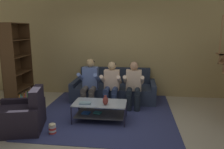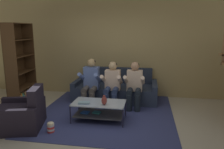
{
  "view_description": "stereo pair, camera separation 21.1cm",
  "coord_description": "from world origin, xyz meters",
  "px_view_note": "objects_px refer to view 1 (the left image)",
  "views": [
    {
      "loc": [
        0.76,
        -3.85,
        1.92
      ],
      "look_at": [
        0.17,
        0.96,
        0.91
      ],
      "focal_mm": 35.0,
      "sensor_mm": 36.0,
      "label": 1
    },
    {
      "loc": [
        0.97,
        -3.82,
        1.92
      ],
      "look_at": [
        0.17,
        0.96,
        0.91
      ],
      "focal_mm": 35.0,
      "sensor_mm": 36.0,
      "label": 2
    }
  ],
  "objects_px": {
    "couch": "(114,90)",
    "person_seated_left": "(90,81)",
    "bookshelf": "(17,75)",
    "coffee_table": "(100,109)",
    "popcorn_tub": "(52,128)",
    "vase": "(105,100)",
    "book_stack": "(85,103)",
    "person_seated_right": "(134,83)",
    "armchair": "(21,117)",
    "person_seated_middle": "(111,83)"
  },
  "relations": [
    {
      "from": "person_seated_middle",
      "to": "bookshelf",
      "type": "distance_m",
      "value": 2.43
    },
    {
      "from": "person_seated_left",
      "to": "book_stack",
      "type": "relative_size",
      "value": 4.68
    },
    {
      "from": "couch",
      "to": "person_seated_right",
      "type": "bearing_deg",
      "value": -45.75
    },
    {
      "from": "couch",
      "to": "coffee_table",
      "type": "xyz_separation_m",
      "value": [
        -0.14,
        -1.48,
        -0.0
      ]
    },
    {
      "from": "person_seated_left",
      "to": "book_stack",
      "type": "height_order",
      "value": "person_seated_left"
    },
    {
      "from": "vase",
      "to": "bookshelf",
      "type": "distance_m",
      "value": 2.63
    },
    {
      "from": "book_stack",
      "to": "popcorn_tub",
      "type": "distance_m",
      "value": 0.82
    },
    {
      "from": "bookshelf",
      "to": "popcorn_tub",
      "type": "bearing_deg",
      "value": -44.93
    },
    {
      "from": "couch",
      "to": "book_stack",
      "type": "distance_m",
      "value": 1.67
    },
    {
      "from": "vase",
      "to": "coffee_table",
      "type": "bearing_deg",
      "value": 139.53
    },
    {
      "from": "person_seated_right",
      "to": "popcorn_tub",
      "type": "bearing_deg",
      "value": -132.13
    },
    {
      "from": "popcorn_tub",
      "to": "book_stack",
      "type": "bearing_deg",
      "value": 49.16
    },
    {
      "from": "book_stack",
      "to": "person_seated_right",
      "type": "bearing_deg",
      "value": 47.19
    },
    {
      "from": "couch",
      "to": "armchair",
      "type": "distance_m",
      "value": 2.62
    },
    {
      "from": "couch",
      "to": "coffee_table",
      "type": "height_order",
      "value": "couch"
    },
    {
      "from": "person_seated_middle",
      "to": "popcorn_tub",
      "type": "height_order",
      "value": "person_seated_middle"
    },
    {
      "from": "armchair",
      "to": "popcorn_tub",
      "type": "height_order",
      "value": "armchair"
    },
    {
      "from": "couch",
      "to": "person_seated_left",
      "type": "bearing_deg",
      "value": -134.5
    },
    {
      "from": "person_seated_left",
      "to": "vase",
      "type": "bearing_deg",
      "value": -61.75
    },
    {
      "from": "couch",
      "to": "person_seated_left",
      "type": "relative_size",
      "value": 1.89
    },
    {
      "from": "couch",
      "to": "person_seated_left",
      "type": "xyz_separation_m",
      "value": [
        -0.55,
        -0.56,
        0.37
      ]
    },
    {
      "from": "couch",
      "to": "armchair",
      "type": "xyz_separation_m",
      "value": [
        -1.56,
        -2.1,
        -0.0
      ]
    },
    {
      "from": "coffee_table",
      "to": "bookshelf",
      "type": "distance_m",
      "value": 2.48
    },
    {
      "from": "coffee_table",
      "to": "bookshelf",
      "type": "xyz_separation_m",
      "value": [
        -2.29,
        0.82,
        0.5
      ]
    },
    {
      "from": "person_seated_middle",
      "to": "popcorn_tub",
      "type": "distance_m",
      "value": 1.92
    },
    {
      "from": "couch",
      "to": "book_stack",
      "type": "bearing_deg",
      "value": -104.49
    },
    {
      "from": "person_seated_left",
      "to": "bookshelf",
      "type": "xyz_separation_m",
      "value": [
        -1.88,
        -0.1,
        0.13
      ]
    },
    {
      "from": "couch",
      "to": "person_seated_left",
      "type": "height_order",
      "value": "person_seated_left"
    },
    {
      "from": "popcorn_tub",
      "to": "person_seated_right",
      "type": "bearing_deg",
      "value": 47.87
    },
    {
      "from": "vase",
      "to": "book_stack",
      "type": "height_order",
      "value": "vase"
    },
    {
      "from": "person_seated_middle",
      "to": "book_stack",
      "type": "bearing_deg",
      "value": -111.74
    },
    {
      "from": "person_seated_left",
      "to": "person_seated_middle",
      "type": "height_order",
      "value": "person_seated_left"
    },
    {
      "from": "bookshelf",
      "to": "vase",
      "type": "bearing_deg",
      "value": -21.1
    },
    {
      "from": "coffee_table",
      "to": "popcorn_tub",
      "type": "bearing_deg",
      "value": -137.79
    },
    {
      "from": "person_seated_middle",
      "to": "armchair",
      "type": "distance_m",
      "value": 2.21
    },
    {
      "from": "person_seated_left",
      "to": "coffee_table",
      "type": "xyz_separation_m",
      "value": [
        0.42,
        -0.92,
        -0.37
      ]
    },
    {
      "from": "person_seated_left",
      "to": "armchair",
      "type": "xyz_separation_m",
      "value": [
        -1.01,
        -1.53,
        -0.37
      ]
    },
    {
      "from": "person_seated_right",
      "to": "popcorn_tub",
      "type": "height_order",
      "value": "person_seated_right"
    },
    {
      "from": "person_seated_left",
      "to": "person_seated_right",
      "type": "bearing_deg",
      "value": -0.25
    },
    {
      "from": "bookshelf",
      "to": "armchair",
      "type": "bearing_deg",
      "value": -58.88
    },
    {
      "from": "armchair",
      "to": "popcorn_tub",
      "type": "relative_size",
      "value": 5.1
    },
    {
      "from": "vase",
      "to": "popcorn_tub",
      "type": "distance_m",
      "value": 1.15
    },
    {
      "from": "vase",
      "to": "book_stack",
      "type": "relative_size",
      "value": 0.78
    },
    {
      "from": "person_seated_middle",
      "to": "popcorn_tub",
      "type": "relative_size",
      "value": 5.44
    },
    {
      "from": "armchair",
      "to": "bookshelf",
      "type": "bearing_deg",
      "value": 121.12
    },
    {
      "from": "couch",
      "to": "person_seated_middle",
      "type": "distance_m",
      "value": 0.66
    },
    {
      "from": "coffee_table",
      "to": "person_seated_middle",
      "type": "bearing_deg",
      "value": 81.47
    },
    {
      "from": "couch",
      "to": "coffee_table",
      "type": "relative_size",
      "value": 2.03
    },
    {
      "from": "person_seated_left",
      "to": "coffee_table",
      "type": "distance_m",
      "value": 1.08
    },
    {
      "from": "person_seated_right",
      "to": "book_stack",
      "type": "xyz_separation_m",
      "value": [
        -0.97,
        -1.05,
        -0.19
      ]
    }
  ]
}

